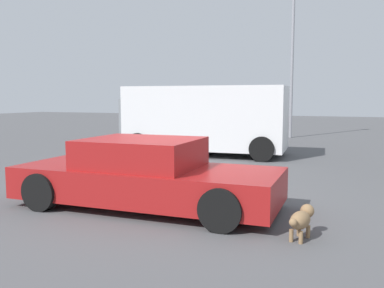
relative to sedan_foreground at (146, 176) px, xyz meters
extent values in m
plane|color=#515154|center=(0.22, 0.30, -0.55)|extent=(80.00, 80.00, 0.00)
cube|color=maroon|center=(0.02, 0.00, -0.12)|extent=(4.61, 1.91, 0.54)
cube|color=maroon|center=(-0.07, 0.00, 0.39)|extent=(1.97, 1.67, 0.49)
cube|color=slate|center=(0.83, 0.03, 0.39)|extent=(0.12, 1.48, 0.41)
cube|color=slate|center=(-0.98, -0.04, 0.39)|extent=(0.12, 1.48, 0.41)
cylinder|color=black|center=(1.57, 0.88, -0.23)|extent=(0.65, 0.24, 0.64)
cylinder|color=black|center=(1.63, -0.76, -0.23)|extent=(0.65, 0.24, 0.64)
cylinder|color=black|center=(-1.58, 0.76, -0.23)|extent=(0.65, 0.24, 0.64)
cylinder|color=black|center=(-1.52, -0.88, -0.23)|extent=(0.65, 0.24, 0.64)
ellipsoid|color=olive|center=(2.71, -0.66, -0.29)|extent=(0.32, 0.48, 0.24)
sphere|color=olive|center=(2.76, -0.39, -0.22)|extent=(0.19, 0.19, 0.19)
sphere|color=olive|center=(2.78, -0.33, -0.23)|extent=(0.09, 0.09, 0.09)
cylinder|color=olive|center=(2.67, -0.51, -0.47)|extent=(0.06, 0.06, 0.17)
cylinder|color=olive|center=(2.80, -0.53, -0.47)|extent=(0.06, 0.06, 0.17)
cylinder|color=olive|center=(2.61, -0.78, -0.47)|extent=(0.06, 0.06, 0.17)
cylinder|color=olive|center=(2.74, -0.81, -0.47)|extent=(0.06, 0.06, 0.17)
sphere|color=olive|center=(2.65, -0.91, -0.25)|extent=(0.11, 0.11, 0.11)
cube|color=white|center=(-1.46, 6.73, 0.69)|extent=(5.41, 2.55, 2.06)
cube|color=slate|center=(1.12, 6.96, 1.15)|extent=(0.21, 1.78, 0.82)
cylinder|color=black|center=(0.47, 7.90, -0.17)|extent=(0.78, 0.32, 0.76)
cylinder|color=black|center=(0.65, 5.91, -0.17)|extent=(0.78, 0.32, 0.76)
cylinder|color=black|center=(-3.56, 7.55, -0.17)|extent=(0.78, 0.32, 0.76)
cylinder|color=black|center=(-3.39, 5.56, -0.17)|extent=(0.78, 0.32, 0.76)
cube|color=gray|center=(-4.02, 10.14, 0.50)|extent=(4.92, 2.20, 1.64)
cube|color=slate|center=(-1.64, 10.24, 0.86)|extent=(0.12, 1.70, 0.65)
cylinder|color=black|center=(-2.24, 11.17, -0.15)|extent=(0.81, 0.28, 0.80)
cylinder|color=black|center=(-2.16, 9.27, -0.15)|extent=(0.81, 0.28, 0.80)
cylinder|color=black|center=(-5.89, 11.01, -0.15)|extent=(0.81, 0.28, 0.80)
cylinder|color=black|center=(-5.81, 9.12, -0.15)|extent=(0.81, 0.28, 0.80)
cylinder|color=gray|center=(0.14, 14.00, 3.11)|extent=(0.14, 0.14, 7.34)
camera|label=1|loc=(3.44, -6.08, 1.31)|focal=38.29mm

